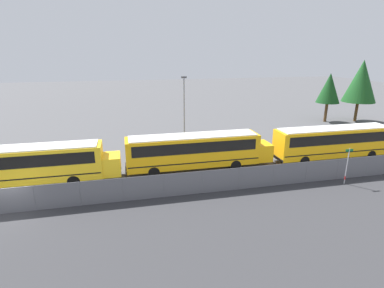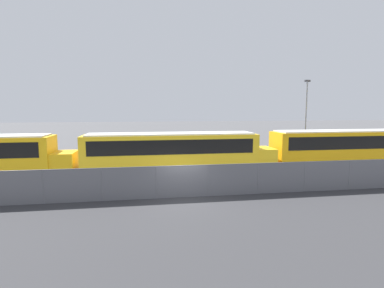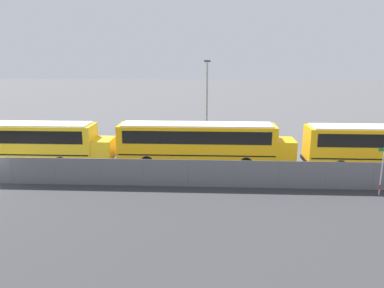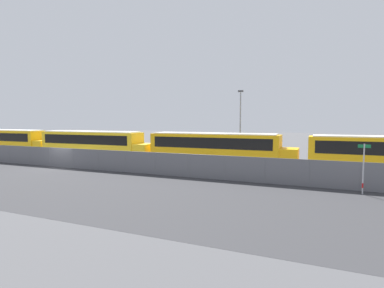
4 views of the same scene
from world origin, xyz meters
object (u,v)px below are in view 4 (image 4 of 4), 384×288
at_px(school_bus_4, 216,148).
at_px(street_sign, 363,168).
at_px(school_bus_3, 93,143).
at_px(school_bus_2, 7,140).
at_px(light_pole, 240,122).

bearing_deg(school_bus_4, street_sign, -27.43).
bearing_deg(school_bus_3, school_bus_2, 179.77).
bearing_deg(school_bus_4, school_bus_3, -178.16).
relative_size(school_bus_3, street_sign, 4.44).
relative_size(school_bus_4, street_sign, 4.44).
bearing_deg(light_pole, school_bus_3, -150.99).
xyz_separation_m(school_bus_2, school_bus_3, (14.26, -0.06, 0.00)).
height_order(school_bus_3, street_sign, school_bus_3).
bearing_deg(school_bus_2, light_pole, 15.61).
bearing_deg(light_pole, school_bus_4, -92.91).
bearing_deg(school_bus_3, street_sign, -12.04).
height_order(school_bus_3, school_bus_4, same).
relative_size(school_bus_2, school_bus_4, 1.00).
bearing_deg(school_bus_4, light_pole, 87.09).
bearing_deg(school_bus_2, school_bus_4, 0.81).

